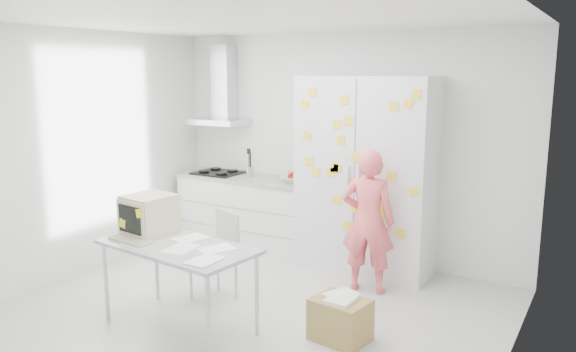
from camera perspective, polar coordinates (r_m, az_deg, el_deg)
The scene contains 10 objects.
floor at distance 5.46m, azimuth -3.98°, elevation -13.88°, with size 4.50×4.00×0.02m, color silver.
walls at distance 5.65m, azimuth -0.00°, elevation 1.43°, with size 4.52×4.01×2.70m.
ceiling at distance 4.98m, azimuth -4.40°, elevation 15.74°, with size 4.50×4.00×0.02m, color white.
counter_run at distance 7.27m, azimuth -4.18°, elevation -3.55°, with size 1.84×0.63×1.28m.
range_hood at distance 7.43m, azimuth -6.63°, elevation 8.32°, with size 0.70×0.48×1.01m.
tall_cabinet at distance 6.33m, azimuth 7.94°, elevation 0.05°, with size 1.50×0.68×2.20m.
person at distance 5.79m, azimuth 8.12°, elevation -4.55°, with size 0.54×0.36×1.49m, color #FD6266.
desk at distance 5.22m, azimuth -13.01°, elevation -5.17°, with size 1.49×0.86×1.13m.
chair at distance 5.67m, azimuth -7.04°, elevation -7.49°, with size 0.50×0.50×0.88m.
cardboard_box at distance 4.92m, azimuth 5.35°, elevation -14.25°, with size 0.50×0.42×0.40m.
Camera 1 is at (2.85, -4.07, 2.27)m, focal length 35.00 mm.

